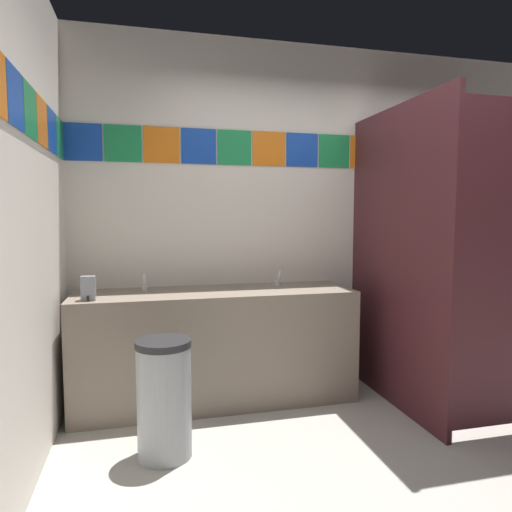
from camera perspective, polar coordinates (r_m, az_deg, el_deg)
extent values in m
plane|color=#B2ADA3|center=(2.84, 19.91, -24.37)|extent=(8.71, 8.71, 0.00)
cube|color=silver|center=(3.88, 7.50, 5.08)|extent=(3.96, 0.08, 2.77)
cube|color=#1947B7|center=(3.64, -20.98, 13.26)|extent=(0.27, 0.01, 0.27)
cube|color=#1E8C4C|center=(3.62, -16.41, 13.44)|extent=(0.27, 0.01, 0.27)
cube|color=orange|center=(3.62, -11.81, 13.54)|extent=(0.27, 0.01, 0.27)
cube|color=#1947B7|center=(3.64, -7.22, 13.55)|extent=(0.27, 0.01, 0.27)
cube|color=#1E8C4C|center=(3.68, -2.73, 13.48)|extent=(0.27, 0.01, 0.27)
cube|color=orange|center=(3.75, 1.64, 13.34)|extent=(0.27, 0.01, 0.27)
cube|color=#1947B7|center=(3.83, 5.83, 13.13)|extent=(0.27, 0.01, 0.27)
cube|color=#1E8C4C|center=(3.93, 9.81, 12.87)|extent=(0.27, 0.01, 0.27)
cube|color=orange|center=(4.05, 13.57, 12.57)|extent=(0.27, 0.01, 0.27)
cube|color=#1947B7|center=(4.19, 17.09, 12.24)|extent=(0.27, 0.01, 0.27)
cube|color=#1E8C4C|center=(4.34, 20.36, 11.89)|extent=(0.27, 0.01, 0.27)
cube|color=orange|center=(4.50, 23.41, 11.53)|extent=(0.27, 0.01, 0.27)
cube|color=#1947B7|center=(4.67, 26.22, 11.17)|extent=(0.27, 0.01, 0.27)
cube|color=#1E8C4C|center=(4.86, 28.82, 10.82)|extent=(0.27, 0.01, 0.27)
cube|color=#1947B7|center=(2.45, -28.07, 17.21)|extent=(0.01, 0.27, 0.27)
cube|color=#1E8C4C|center=(2.72, -26.57, 16.00)|extent=(0.01, 0.27, 0.27)
cube|color=orange|center=(2.99, -25.36, 15.00)|extent=(0.01, 0.27, 0.27)
cube|color=#1947B7|center=(3.26, -24.35, 14.16)|extent=(0.01, 0.27, 0.27)
cube|color=#1E8C4C|center=(3.53, -23.50, 13.45)|extent=(0.01, 0.27, 0.27)
cube|color=gray|center=(3.46, -5.05, -11.20)|extent=(2.04, 0.60, 0.83)
cube|color=gray|center=(3.65, -5.78, -4.29)|extent=(2.04, 0.03, 0.08)
cylinder|color=white|center=(3.31, -13.82, -5.64)|extent=(0.34, 0.34, 0.10)
cylinder|color=white|center=(3.46, 3.39, -5.04)|extent=(0.34, 0.34, 0.10)
cylinder|color=silver|center=(3.43, -13.84, -3.90)|extent=(0.04, 0.04, 0.05)
cylinder|color=silver|center=(3.37, -13.87, -2.85)|extent=(0.02, 0.06, 0.09)
cylinder|color=silver|center=(3.58, 2.73, -3.40)|extent=(0.04, 0.04, 0.05)
cylinder|color=silver|center=(3.52, 2.97, -2.39)|extent=(0.02, 0.06, 0.09)
cube|color=gray|center=(3.16, -20.36, -3.82)|extent=(0.09, 0.07, 0.16)
cylinder|color=black|center=(3.12, -20.42, -5.03)|extent=(0.02, 0.02, 0.03)
cube|color=#471E23|center=(3.43, 17.17, -0.20)|extent=(0.04, 1.31, 2.16)
cylinder|color=silver|center=(2.90, 24.03, 0.82)|extent=(0.02, 0.02, 0.10)
cylinder|color=white|center=(4.10, 23.09, -12.11)|extent=(0.38, 0.38, 0.40)
torus|color=white|center=(4.05, 23.20, -9.19)|extent=(0.39, 0.39, 0.05)
cube|color=white|center=(4.18, 21.53, -6.52)|extent=(0.34, 0.17, 0.34)
cylinder|color=#999EA3|center=(2.77, -11.47, -17.55)|extent=(0.31, 0.31, 0.64)
cylinder|color=#262628|center=(2.66, -11.60, -10.73)|extent=(0.32, 0.32, 0.04)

